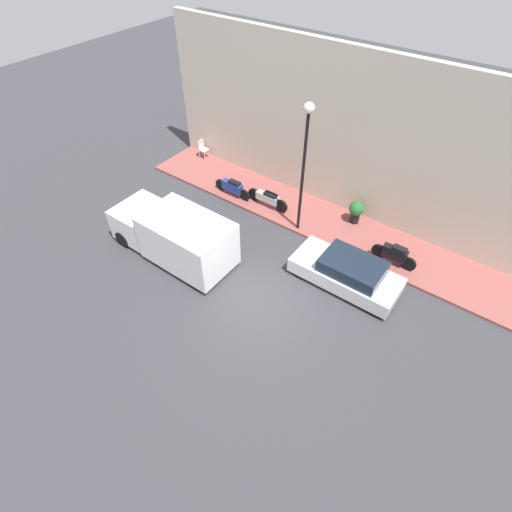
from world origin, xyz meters
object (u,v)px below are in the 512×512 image
delivery_van (173,234)px  motorcycle_blue (232,187)px  potted_plant (356,211)px  streetlamp (305,148)px  scooter_silver (268,198)px  motorcycle_black (395,254)px  parked_car (347,272)px  cafe_chair (203,148)px

delivery_van → motorcycle_blue: size_ratio=2.61×
delivery_van → potted_plant: 7.60m
streetlamp → potted_plant: 3.99m
potted_plant → streetlamp: bearing=135.4°
scooter_silver → streetlamp: size_ratio=0.39×
motorcycle_black → scooter_silver: motorcycle_black is taller
parked_car → streetlamp: streetlamp is taller
parked_car → motorcycle_black: (1.93, -1.00, -0.02)m
scooter_silver → cafe_chair: 5.37m
scooter_silver → potted_plant: 3.86m
delivery_van → motorcycle_black: delivery_van is taller
streetlamp → cafe_chair: size_ratio=5.68×
parked_car → delivery_van: (-2.54, 6.12, 0.44)m
scooter_silver → parked_car: bearing=-112.6°
motorcycle_black → scooter_silver: size_ratio=0.85×
scooter_silver → potted_plant: (1.27, -3.64, 0.19)m
motorcycle_black → potted_plant: 2.70m
motorcycle_blue → scooter_silver: bearing=-81.6°
delivery_van → scooter_silver: size_ratio=2.45×
scooter_silver → cafe_chair: (1.47, 5.16, 0.12)m
delivery_van → scooter_silver: delivery_van is taller
parked_car → motorcycle_black: size_ratio=2.23×
motorcycle_black → streetlamp: streetlamp is taller
potted_plant → scooter_silver: bearing=109.3°
delivery_van → motorcycle_black: size_ratio=2.89×
scooter_silver → delivery_van: bearing=165.6°
motorcycle_black → cafe_chair: size_ratio=1.86×
scooter_silver → motorcycle_blue: bearing=98.4°
delivery_van → streetlamp: (4.10, -3.08, 2.81)m
streetlamp → cafe_chair: (1.96, 7.06, -3.19)m
motorcycle_black → motorcycle_blue: bearing=91.0°
parked_car → scooter_silver: 5.34m
motorcycle_black → motorcycle_blue: 7.73m
streetlamp → cafe_chair: 7.99m
parked_car → scooter_silver: bearing=67.4°
delivery_van → motorcycle_blue: bearing=8.0°
scooter_silver → streetlamp: (-0.49, -1.90, 3.31)m
motorcycle_black → cafe_chair: bearing=81.8°
parked_car → potted_plant: size_ratio=3.89×
potted_plant → cafe_chair: (0.20, 8.80, -0.06)m
delivery_van → potted_plant: delivery_van is taller
streetlamp → cafe_chair: streetlamp is taller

